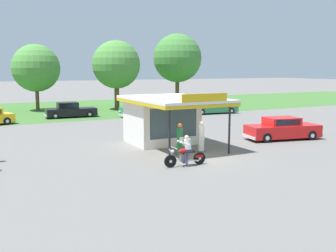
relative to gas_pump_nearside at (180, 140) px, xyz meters
name	(u,v)px	position (x,y,z in m)	size (l,w,h in m)	color
ground_plane	(198,156)	(0.72, -0.90, -0.83)	(300.00, 300.00, 0.00)	slate
grass_verge_strip	(70,109)	(0.72, 29.10, -0.83)	(120.00, 24.00, 0.01)	#3D6B2D
service_station_kiosk	(164,116)	(0.74, 3.38, 0.98)	(4.82, 7.21, 3.57)	silver
gas_pump_nearside	(180,140)	(0.00, 0.00, 0.00)	(0.44, 0.44, 1.83)	slate
gas_pump_offside	(201,138)	(1.47, 0.00, 0.01)	(0.44, 0.44, 1.84)	slate
motorcycle_with_rider	(186,153)	(-1.00, -2.44, -0.18)	(2.29, 0.70, 1.58)	black
featured_classic_sedan	(282,129)	(8.79, 0.97, -0.11)	(5.55, 2.88, 1.55)	red
parked_car_second_row_spare	(145,109)	(5.79, 17.66, -0.11)	(5.52, 2.51, 1.61)	#2D844C
parked_car_back_row_far_left	(213,107)	(13.41, 16.48, -0.14)	(5.67, 2.47, 1.49)	#2D844C
parked_car_back_row_right	(70,111)	(-1.31, 20.37, -0.14)	(5.27, 2.15, 1.55)	black
tree_oak_centre	(116,65)	(5.65, 25.69, 4.57)	(5.77, 5.77, 8.31)	brown
tree_oak_far_left	(35,69)	(-3.24, 28.89, 4.10)	(5.56, 5.56, 7.78)	brown
tree_oak_right	(177,58)	(15.00, 27.41, 5.50)	(6.51, 6.51, 9.60)	brown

